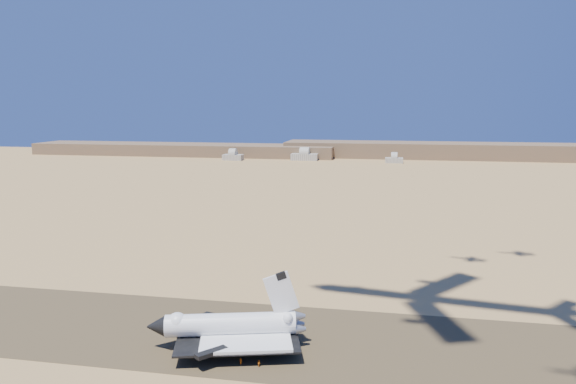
% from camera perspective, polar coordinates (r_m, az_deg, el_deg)
% --- Properties ---
extents(ground, '(1200.00, 1200.00, 0.00)m').
position_cam_1_polar(ground, '(160.94, -5.75, -14.23)').
color(ground, tan).
rests_on(ground, ground).
extents(runway, '(600.00, 50.00, 0.06)m').
position_cam_1_polar(runway, '(160.93, -5.75, -14.22)').
color(runway, brown).
rests_on(runway, ground).
extents(ridgeline, '(960.00, 90.00, 18.00)m').
position_cam_1_polar(ridgeline, '(671.37, 12.95, 3.96)').
color(ridgeline, brown).
rests_on(ridgeline, ground).
extents(hangars, '(200.50, 29.50, 30.00)m').
position_cam_1_polar(hangars, '(631.84, 1.25, 3.63)').
color(hangars, '#BBB8A5').
rests_on(hangars, ground).
extents(shuttle, '(41.65, 32.45, 20.36)m').
position_cam_1_polar(shuttle, '(151.62, -5.98, -13.49)').
color(shuttle, white).
rests_on(shuttle, runway).
extents(crew_a, '(0.59, 0.73, 1.75)m').
position_cam_1_polar(crew_a, '(143.55, -4.80, -16.80)').
color(crew_a, '#D45B0C').
rests_on(crew_a, runway).
extents(crew_b, '(0.78, 0.92, 1.64)m').
position_cam_1_polar(crew_b, '(142.63, -2.96, -16.98)').
color(crew_b, '#D45B0C').
rests_on(crew_b, runway).
extents(crew_c, '(0.93, 1.01, 1.56)m').
position_cam_1_polar(crew_c, '(144.25, -4.86, -16.71)').
color(crew_c, '#D45B0C').
rests_on(crew_c, runway).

